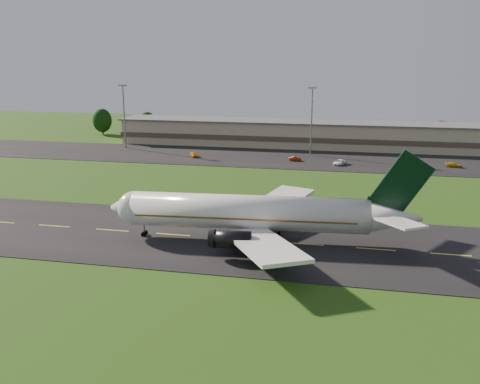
% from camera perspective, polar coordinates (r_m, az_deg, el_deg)
% --- Properties ---
extents(ground, '(360.00, 360.00, 0.00)m').
position_cam_1_polar(ground, '(87.59, -0.30, -5.12)').
color(ground, '#264711').
rests_on(ground, ground).
extents(taxiway, '(220.00, 30.00, 0.10)m').
position_cam_1_polar(taxiway, '(87.57, -0.30, -5.09)').
color(taxiway, black).
rests_on(taxiway, ground).
extents(apron, '(260.00, 30.00, 0.10)m').
position_cam_1_polar(apron, '(156.41, 5.43, 3.52)').
color(apron, black).
rests_on(apron, ground).
extents(airliner, '(51.29, 42.05, 15.57)m').
position_cam_1_polar(airliner, '(85.69, 1.50, -2.29)').
color(airliner, white).
rests_on(airliner, ground).
extents(terminal, '(145.00, 16.00, 8.40)m').
position_cam_1_polar(terminal, '(178.97, 8.45, 6.07)').
color(terminal, tan).
rests_on(terminal, ground).
extents(light_mast_west, '(2.40, 1.20, 20.35)m').
position_cam_1_polar(light_mast_west, '(177.18, -12.29, 8.67)').
color(light_mast_west, gray).
rests_on(light_mast_west, ground).
extents(light_mast_centre, '(2.40, 1.20, 20.35)m').
position_cam_1_polar(light_mast_centre, '(161.99, 7.66, 8.37)').
color(light_mast_centre, gray).
rests_on(light_mast_centre, ground).
extents(tree_line, '(199.97, 9.60, 10.53)m').
position_cam_1_polar(tree_line, '(188.78, 17.28, 6.34)').
color(tree_line, black).
rests_on(tree_line, ground).
extents(service_vehicle_a, '(3.48, 4.43, 1.41)m').
position_cam_1_polar(service_vehicle_a, '(159.27, -4.91, 4.01)').
color(service_vehicle_a, orange).
rests_on(service_vehicle_a, apron).
extents(service_vehicle_b, '(3.66, 1.55, 1.17)m').
position_cam_1_polar(service_vehicle_b, '(153.40, 5.91, 3.54)').
color(service_vehicle_b, '#97240A').
rests_on(service_vehicle_b, apron).
extents(service_vehicle_c, '(4.08, 5.58, 1.41)m').
position_cam_1_polar(service_vehicle_c, '(149.73, 10.60, 3.15)').
color(service_vehicle_c, white).
rests_on(service_vehicle_c, apron).
extents(service_vehicle_d, '(4.57, 2.64, 1.25)m').
position_cam_1_polar(service_vehicle_d, '(154.88, 21.86, 2.70)').
color(service_vehicle_d, '#C9980B').
rests_on(service_vehicle_d, apron).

